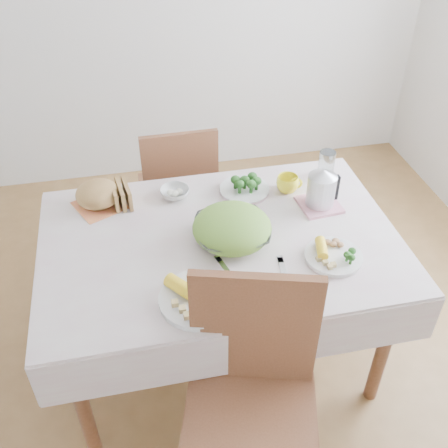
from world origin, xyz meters
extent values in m
plane|color=brown|center=(0.00, 0.00, 0.00)|extent=(3.60, 3.60, 0.00)
cube|color=brown|center=(0.00, 0.00, 0.38)|extent=(1.40, 0.90, 0.75)
cube|color=beige|center=(0.00, 0.00, 0.76)|extent=(1.50, 1.00, 0.01)
cube|color=brown|center=(-0.04, -0.72, 0.46)|extent=(0.58, 0.58, 1.03)
cube|color=brown|center=(-0.08, 0.83, 0.47)|extent=(0.42, 0.42, 0.92)
imported|color=white|center=(0.05, -0.02, 0.80)|extent=(0.32, 0.32, 0.08)
cylinder|color=white|center=(-0.15, -0.34, 0.77)|extent=(0.37, 0.37, 0.02)
cylinder|color=white|center=(0.42, -0.22, 0.77)|extent=(0.32, 0.32, 0.02)
cylinder|color=beige|center=(0.18, 0.31, 0.77)|extent=(0.30, 0.30, 0.02)
cube|color=#E37D47|center=(-0.49, 0.34, 0.76)|extent=(0.27, 0.27, 0.00)
ellipsoid|color=olive|center=(-0.49, 0.34, 0.82)|extent=(0.23, 0.22, 0.12)
imported|color=white|center=(-0.14, 0.34, 0.78)|extent=(0.17, 0.17, 0.04)
imported|color=yellow|center=(0.38, 0.27, 0.80)|extent=(0.14, 0.14, 0.08)
cylinder|color=white|center=(0.59, 0.34, 0.83)|extent=(0.10, 0.10, 0.15)
cube|color=#CB7C8E|center=(0.49, 0.13, 0.77)|extent=(0.19, 0.19, 0.01)
cylinder|color=#B2B5BA|center=(0.49, 0.13, 0.88)|extent=(0.14, 0.14, 0.18)
cube|color=silver|center=(-0.01, -0.20, 0.76)|extent=(0.07, 0.18, 0.00)
cube|color=silver|center=(0.20, -0.27, 0.76)|extent=(0.04, 0.20, 0.00)
camera|label=1|loc=(-0.33, -1.65, 2.18)|focal=42.00mm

